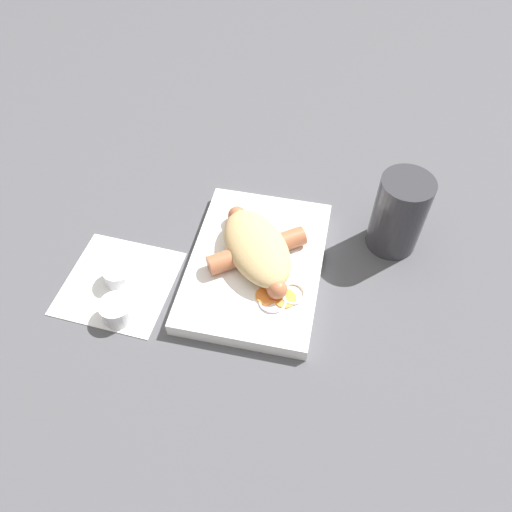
{
  "coord_description": "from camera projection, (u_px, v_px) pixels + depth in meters",
  "views": [
    {
      "loc": [
        -0.45,
        -0.09,
        0.62
      ],
      "look_at": [
        0.0,
        0.0,
        0.03
      ],
      "focal_mm": 35.0,
      "sensor_mm": 36.0,
      "label": 1
    }
  ],
  "objects": [
    {
      "name": "condiment_cup_near",
      "position": [
        120.0,
        275.0,
        0.74
      ],
      "size": [
        0.05,
        0.05,
        0.03
      ],
      "color": "white",
      "rests_on": "ground_plane"
    },
    {
      "name": "drink_glass",
      "position": [
        399.0,
        214.0,
        0.75
      ],
      "size": [
        0.08,
        0.08,
        0.13
      ],
      "color": "#333338",
      "rests_on": "ground_plane"
    },
    {
      "name": "ground_plane",
      "position": [
        256.0,
        269.0,
        0.77
      ],
      "size": [
        3.0,
        3.0,
        0.0
      ],
      "primitive_type": "plane",
      "color": "#4C4C51"
    },
    {
      "name": "food_tray",
      "position": [
        256.0,
        265.0,
        0.76
      ],
      "size": [
        0.27,
        0.2,
        0.02
      ],
      "color": "white",
      "rests_on": "ground_plane"
    },
    {
      "name": "pickled_veggies",
      "position": [
        278.0,
        295.0,
        0.71
      ],
      "size": [
        0.06,
        0.08,
        0.0
      ],
      "color": "orange",
      "rests_on": "food_tray"
    },
    {
      "name": "sausage",
      "position": [
        256.0,
        250.0,
        0.74
      ],
      "size": [
        0.15,
        0.14,
        0.03
      ],
      "color": "#B26642",
      "rests_on": "food_tray"
    },
    {
      "name": "napkin",
      "position": [
        119.0,
        283.0,
        0.75
      ],
      "size": [
        0.17,
        0.17,
        0.0
      ],
      "color": "white",
      "rests_on": "ground_plane"
    },
    {
      "name": "condiment_cup_far",
      "position": [
        117.0,
        311.0,
        0.7
      ],
      "size": [
        0.05,
        0.05,
        0.03
      ],
      "color": "white",
      "rests_on": "ground_plane"
    },
    {
      "name": "bread_roll",
      "position": [
        254.0,
        247.0,
        0.73
      ],
      "size": [
        0.17,
        0.16,
        0.05
      ],
      "color": "tan",
      "rests_on": "food_tray"
    }
  ]
}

